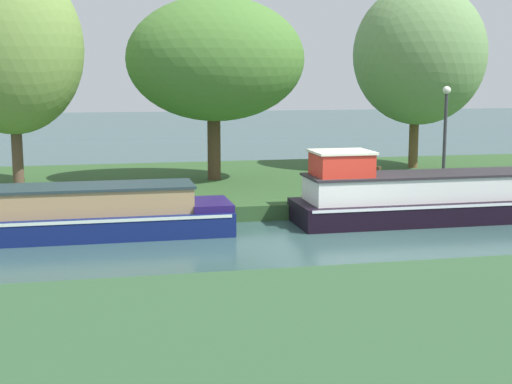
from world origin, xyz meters
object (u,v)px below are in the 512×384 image
at_px(willow_tree_left, 11,48).
at_px(lamp_post, 445,124).
at_px(mooring_post_near, 27,198).
at_px(black_barge, 457,197).
at_px(willow_tree_centre, 216,59).
at_px(mooring_post_far, 378,182).
at_px(willow_tree_right, 419,55).
at_px(navy_narrowboat, 15,217).

xyz_separation_m(willow_tree_left, lamp_post, (12.49, -2.81, -2.21)).
bearing_deg(mooring_post_near, black_barge, -7.32).
bearing_deg(willow_tree_centre, lamp_post, -20.81).
bearing_deg(willow_tree_centre, willow_tree_left, 176.61).
bearing_deg(willow_tree_left, mooring_post_far, -23.39).
distance_m(willow_tree_left, willow_tree_right, 13.64).
relative_size(black_barge, lamp_post, 3.17).
xyz_separation_m(willow_tree_centre, mooring_post_far, (3.82, -3.90, -3.36)).
bearing_deg(mooring_post_near, willow_tree_left, 98.67).
height_order(navy_narrowboat, mooring_post_near, navy_narrowboat).
height_order(willow_tree_right, lamp_post, willow_tree_right).
distance_m(willow_tree_centre, lamp_post, 7.18).
relative_size(black_barge, willow_tree_left, 1.43).
xyz_separation_m(navy_narrowboat, willow_tree_left, (-0.48, 5.65, 3.97)).
relative_size(lamp_post, mooring_post_near, 4.54).
height_order(mooring_post_near, mooring_post_far, mooring_post_far).
bearing_deg(willow_tree_centre, mooring_post_far, -45.59).
bearing_deg(willow_tree_right, willow_tree_left, -173.76).
relative_size(willow_tree_left, lamp_post, 2.21).
xyz_separation_m(black_barge, willow_tree_right, (2.08, 7.13, 3.83)).
distance_m(black_barge, mooring_post_near, 10.92).
xyz_separation_m(lamp_post, mooring_post_near, (-11.84, -1.44, -1.55)).
xyz_separation_m(navy_narrowboat, lamp_post, (12.01, 2.83, 1.76)).
distance_m(willow_tree_left, willow_tree_centre, 6.04).
xyz_separation_m(willow_tree_left, mooring_post_near, (0.65, -4.26, -3.76)).
distance_m(mooring_post_near, mooring_post_far, 9.20).
bearing_deg(mooring_post_far, navy_narrowboat, -171.55).
distance_m(willow_tree_right, lamp_post, 4.92).
bearing_deg(willow_tree_right, black_barge, -106.27).
xyz_separation_m(navy_narrowboat, willow_tree_right, (13.07, 7.13, 3.91)).
bearing_deg(navy_narrowboat, willow_tree_right, 28.61).
height_order(navy_narrowboat, willow_tree_right, willow_tree_right).
bearing_deg(willow_tree_right, navy_narrowboat, -151.39).
distance_m(black_barge, willow_tree_right, 8.36).
relative_size(willow_tree_centre, lamp_post, 1.90).
xyz_separation_m(willow_tree_left, willow_tree_right, (13.56, 1.48, -0.06)).
xyz_separation_m(mooring_post_near, mooring_post_far, (9.19, 0.00, 0.10)).
relative_size(willow_tree_right, mooring_post_near, 9.86).
relative_size(navy_narrowboat, mooring_post_far, 11.95).
xyz_separation_m(navy_narrowboat, willow_tree_centre, (5.54, 5.29, 3.67)).
height_order(willow_tree_left, mooring_post_near, willow_tree_left).
xyz_separation_m(willow_tree_right, lamp_post, (-1.07, -4.30, -2.15)).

